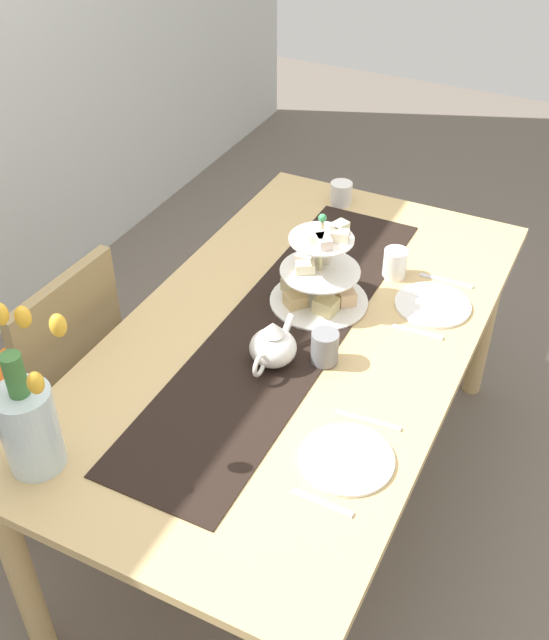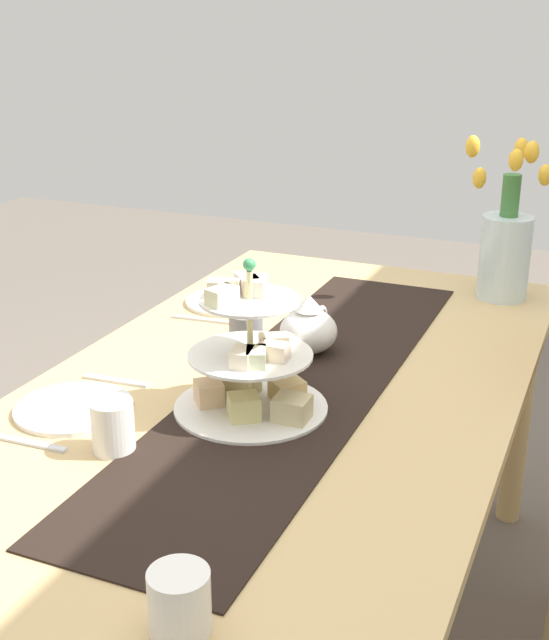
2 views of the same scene
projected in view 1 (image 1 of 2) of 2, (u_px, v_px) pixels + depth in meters
name	position (u px, v px, depth m)	size (l,w,h in m)	color
ground_plane	(292.00, 496.00, 2.67)	(8.00, 8.00, 0.00)	#6B6056
dining_table	(296.00, 356.00, 2.28)	(1.77, 0.97, 0.73)	tan
chair_left	(51.00, 378.00, 2.41)	(0.43, 0.43, 0.91)	#9C8254
table_runner	(284.00, 328.00, 2.23)	(1.43, 0.35, 0.00)	black
tiered_cake_stand	(319.00, 277.00, 2.28)	(0.30, 0.30, 0.30)	beige
teapot	(273.00, 346.00, 2.08)	(0.24, 0.13, 0.14)	white
tulip_vase	(27.00, 419.00, 1.74)	(0.22, 0.21, 0.44)	silver
cream_jug	(341.00, 194.00, 2.79)	(0.08, 0.08, 0.09)	white
dinner_plate_left	(347.00, 459.00, 1.83)	(0.23, 0.23, 0.01)	white
fork_left	(322.00, 503.00, 1.73)	(0.02, 0.15, 0.01)	silver
knife_left	(368.00, 421.00, 1.93)	(0.01, 0.17, 0.01)	silver
dinner_plate_right	(433.00, 305.00, 2.32)	(0.23, 0.23, 0.01)	white
fork_right	(418.00, 332.00, 2.21)	(0.02, 0.15, 0.01)	silver
knife_right	(446.00, 281.00, 2.42)	(0.01, 0.17, 0.01)	silver
mug_grey	(325.00, 347.00, 2.09)	(0.08, 0.08, 0.10)	slate
mug_white_text	(395.00, 263.00, 2.42)	(0.08, 0.08, 0.10)	white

